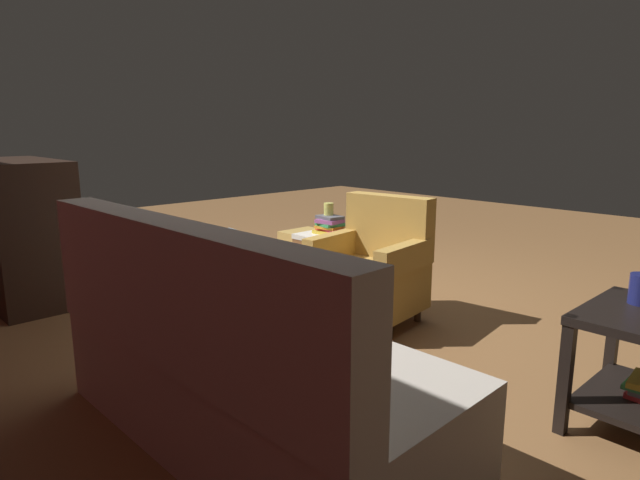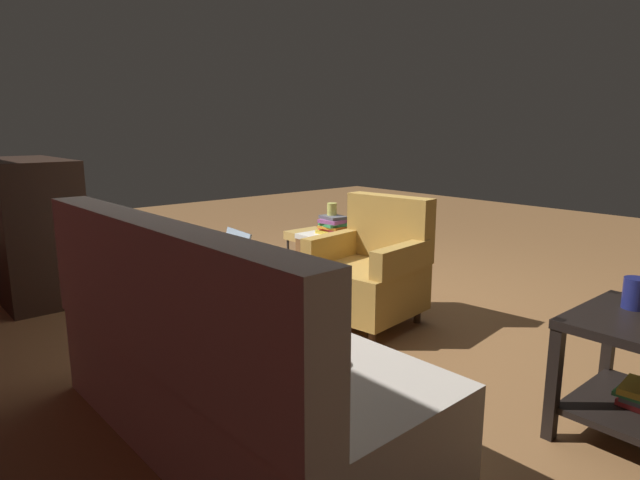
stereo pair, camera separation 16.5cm
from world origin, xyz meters
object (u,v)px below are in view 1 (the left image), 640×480
Objects in this scene: book_stack_hamper at (330,225)px; pet_bowl_teal at (203,248)px; armchair at (371,271)px; pet_bowl_steel at (220,254)px; laptop at (248,255)px; television at (17,218)px; tv_cabinet at (21,227)px; laptop_desk at (254,270)px; ottoman at (307,237)px; tv_remote at (328,230)px; couch at (242,370)px; yellow_mug at (329,209)px; wicker_hamper at (330,262)px.

pet_bowl_teal is at bearing -1.05° from book_stack_hamper.
pet_bowl_steel is (2.39, -0.33, -0.34)m from armchair.
television is at bearing 26.39° from laptop.
tv_cabinet reaches higher than pet_bowl_steel.
ottoman is (0.97, -1.36, -0.11)m from laptop_desk.
pet_bowl_teal is at bearing -73.68° from tv_cabinet.
laptop_desk is 2.02m from television.
laptop reaches higher than pet_bowl_teal.
armchair is 4.35× the size of pet_bowl_steel.
laptop is at bearing -153.61° from television.
couch is at bearing 145.98° from tv_remote.
pet_bowl_steel is at bearing -7.86° from armchair.
tv_cabinet is at bearing 70.44° from ottoman.
armchair is 2.72m from tv_cabinet.
couch is 19.13× the size of yellow_mug.
wicker_hamper is 2.05m from pet_bowl_teal.
laptop is 2.15× the size of tv_remote.
laptop_desk is (0.41, 0.70, 0.06)m from armchair.
laptop_desk is 5.60× the size of yellow_mug.
tv_remote is (-1.37, -2.01, -0.17)m from television.
couch is at bearing -177.98° from television.
ottoman is at bearing -27.65° from book_stack_hamper.
ottoman is at bearing -167.24° from pet_bowl_teal.
armchair is 1.55× the size of laptop_desk.
couch reaches higher than wicker_hamper.
pet_bowl_teal is at bearing -0.23° from yellow_mug.
television is 2.15m from pet_bowl_teal.
television is (-0.00, 0.02, 0.07)m from tv_cabinet.
armchair reaches higher than pet_bowl_steel.
armchair reaches higher than tv_remote.
book_stack_hamper is at bearing 178.95° from pet_bowl_teal.
yellow_mug reaches higher than laptop_desk.
yellow_mug reaches higher than book_stack_hamper.
book_stack_hamper is 2.10m from pet_bowl_teal.
yellow_mug reaches higher than pet_bowl_steel.
television is (1.78, 0.92, 0.24)m from laptop_desk.
laptop_desk is at bearing 129.90° from tv_remote.
laptop_desk reaches higher than pet_bowl_steel.
tv_remote is (0.10, -0.08, 0.25)m from wicker_hamper.
couch is 3.53m from pet_bowl_steel.
couch reaches higher than pet_bowl_teal.
tv_remote is 0.40× the size of ottoman.
yellow_mug is (0.35, -1.08, 0.15)m from laptop.
ottoman is (0.97, -1.40, -0.22)m from laptop.
laptop_desk is 1.07m from wicker_hamper.
pet_bowl_teal is (2.34, -1.09, -0.50)m from laptop.
yellow_mug is at bearing -126.00° from television.
tv_cabinet is 5.50× the size of pet_bowl_steel.
wicker_hamper is at bearing -73.13° from laptop_desk.
tv_cabinet is 5.50× the size of pet_bowl_teal.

